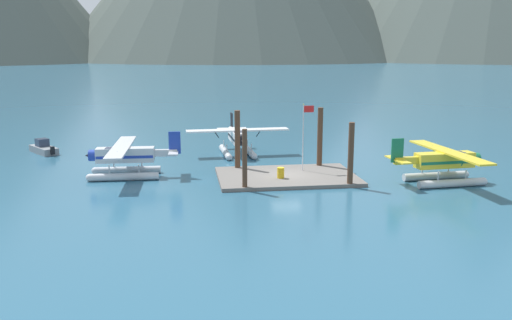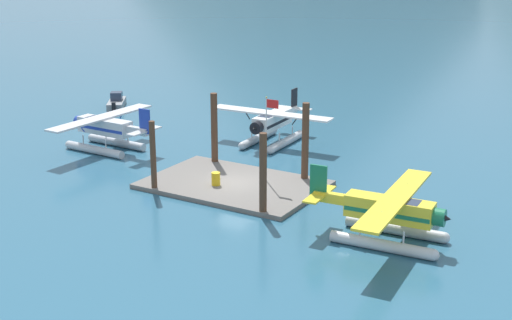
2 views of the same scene
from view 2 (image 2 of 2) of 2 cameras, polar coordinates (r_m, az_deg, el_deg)
name	(u,v)px [view 2 (image 2 of 2)]	position (r m, az deg, el deg)	size (l,w,h in m)	color
ground_plane	(234,187)	(47.62, -1.82, -2.16)	(1200.00, 1200.00, 0.00)	#285670
dock_platform	(234,185)	(47.57, -1.83, -1.99)	(11.56, 7.75, 0.30)	#66605B
piling_near_left	(153,157)	(46.42, -8.30, 0.26)	(0.38, 0.38, 4.79)	#4C3323
piling_near_right	(263,175)	(41.75, 0.57, -1.23)	(0.45, 0.45, 5.15)	#4C3323
piling_far_left	(214,130)	(51.55, -3.38, 2.46)	(0.49, 0.49, 5.41)	#4C3323
piling_far_right	(305,143)	(47.79, 4.00, 1.37)	(0.49, 0.49, 5.56)	#4C3323
flagpole	(268,129)	(46.77, 0.97, 2.52)	(0.95, 0.10, 5.81)	silver
fuel_drum	(216,179)	(46.92, -3.26, -1.53)	(0.62, 0.62, 0.88)	gold
seaplane_white_bow_left	(272,125)	(57.43, 1.31, 2.85)	(10.45, 7.98, 3.84)	#B7BABF
seaplane_yellow_stbd_aft	(390,215)	(39.05, 10.73, -4.42)	(7.97, 10.47, 3.84)	#B7BABF
seaplane_silver_port_fwd	(105,131)	(56.88, -12.10, 2.33)	(7.98, 10.43, 3.84)	#B7BABF
boat_grey_open_west	(117,102)	(72.17, -11.18, 4.60)	(3.63, 4.30, 1.50)	gray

